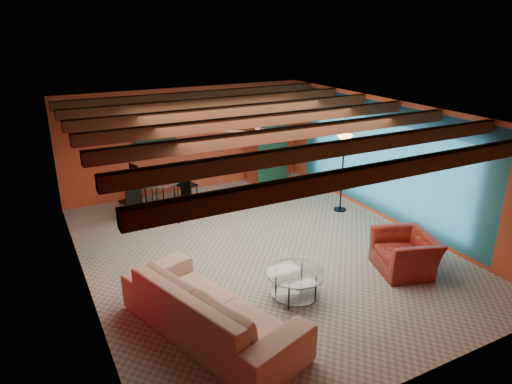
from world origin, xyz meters
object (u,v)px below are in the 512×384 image
vase (158,166)px  coffee_table (296,285)px  armoire (268,147)px  floor_lamp (342,173)px  potted_plant (268,104)px  dining_table (160,190)px  armchair (405,253)px  sofa (211,308)px

vase → coffee_table: bearing=-79.9°
armoire → floor_lamp: 2.81m
floor_lamp → vase: bearing=152.5°
coffee_table → potted_plant: 6.32m
dining_table → floor_lamp: size_ratio=1.06×
armchair → potted_plant: 5.91m
armoire → potted_plant: bearing=0.0°
sofa → armchair: 3.77m
dining_table → floor_lamp: floor_lamp is taller
sofa → coffee_table: (1.55, 0.19, -0.19)m
vase → armoire: bearing=13.5°
coffee_table → potted_plant: potted_plant is taller
armchair → sofa: bearing=-71.2°
floor_lamp → coffee_table: bearing=-137.7°
floor_lamp → vase: floor_lamp is taller
coffee_table → floor_lamp: size_ratio=0.51×
armchair → coffee_table: armchair is taller
potted_plant → vase: 3.60m
armchair → vase: vase is taller
coffee_table → armoire: armoire is taller
armchair → vase: 5.75m
armchair → dining_table: 5.70m
armoire → vase: (-3.35, -0.80, 0.15)m
coffee_table → potted_plant: size_ratio=1.89×
dining_table → potted_plant: (3.35, 0.80, 1.65)m
dining_table → armoire: (3.35, 0.80, 0.45)m
dining_table → armoire: size_ratio=1.02×
sofa → potted_plant: potted_plant is taller
sofa → vase: size_ratio=16.06×
coffee_table → vase: bearing=100.1°
sofa → dining_table: (0.71, 4.86, 0.08)m
dining_table → vase: bearing=0.0°
floor_lamp → vase: size_ratio=10.11×
coffee_table → armoire: 6.06m
coffee_table → dining_table: (-0.84, 4.67, 0.27)m
sofa → vase: 4.96m
sofa → floor_lamp: (4.51, 2.89, 0.49)m
armchair → dining_table: (-3.06, 4.81, 0.16)m
sofa → armchair: size_ratio=2.72×
dining_table → floor_lamp: 4.30m
coffee_table → vase: size_ratio=5.20×
armoire → vase: size_ratio=10.48×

